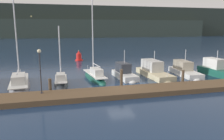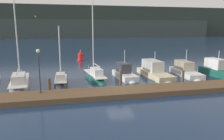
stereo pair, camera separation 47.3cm
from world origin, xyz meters
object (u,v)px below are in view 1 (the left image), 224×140
(sailboat_berth_4, at_px, (95,78))
(motorboat_berth_5, at_px, (124,76))
(motorboat_berth_7, at_px, (184,73))
(dock_lamppost, at_px, (40,64))
(motorboat_berth_6, at_px, (154,73))
(channel_buoy, at_px, (79,57))
(motorboat_berth_8, at_px, (216,72))
(sailboat_berth_2, at_px, (20,85))
(sailboat_berth_3, at_px, (61,83))

(sailboat_berth_4, distance_m, motorboat_berth_5, 3.49)
(motorboat_berth_7, bearing_deg, dock_lamppost, -162.20)
(motorboat_berth_6, relative_size, dock_lamppost, 1.99)
(channel_buoy, distance_m, dock_lamppost, 21.67)
(motorboat_berth_8, bearing_deg, dock_lamppost, -167.97)
(motorboat_berth_5, height_order, channel_buoy, motorboat_berth_5)
(sailboat_berth_2, distance_m, channel_buoy, 18.05)
(sailboat_berth_2, height_order, channel_buoy, sailboat_berth_2)
(motorboat_berth_5, bearing_deg, motorboat_berth_8, -5.70)
(motorboat_berth_5, relative_size, motorboat_berth_6, 0.74)
(motorboat_berth_6, height_order, dock_lamppost, dock_lamppost)
(sailboat_berth_3, distance_m, motorboat_berth_8, 19.06)
(motorboat_berth_7, bearing_deg, sailboat_berth_3, -175.50)
(motorboat_berth_6, xyz_separation_m, channel_buoy, (-7.68, 15.33, 0.34))
(sailboat_berth_2, xyz_separation_m, motorboat_berth_5, (11.45, 1.03, 0.14))
(motorboat_berth_5, bearing_deg, motorboat_berth_6, 0.40)
(motorboat_berth_5, bearing_deg, channel_buoy, 104.22)
(sailboat_berth_2, distance_m, motorboat_berth_5, 11.50)
(sailboat_berth_3, height_order, motorboat_berth_6, sailboat_berth_3)
(channel_buoy, bearing_deg, motorboat_berth_5, -75.78)
(motorboat_berth_5, distance_m, channel_buoy, 15.85)
(sailboat_berth_2, distance_m, sailboat_berth_4, 8.10)
(motorboat_berth_6, height_order, channel_buoy, motorboat_berth_6)
(motorboat_berth_6, distance_m, dock_lamppost, 14.20)
(channel_buoy, height_order, dock_lamppost, dock_lamppost)
(motorboat_berth_6, bearing_deg, sailboat_berth_4, 177.33)
(sailboat_berth_2, relative_size, sailboat_berth_3, 1.66)
(sailboat_berth_4, distance_m, motorboat_berth_7, 11.40)
(sailboat_berth_2, relative_size, motorboat_berth_5, 2.01)
(sailboat_berth_3, bearing_deg, channel_buoy, 78.37)
(sailboat_berth_2, height_order, dock_lamppost, sailboat_berth_2)
(sailboat_berth_2, xyz_separation_m, dock_lamppost, (2.46, -4.56, 2.82))
(sailboat_berth_2, distance_m, motorboat_berth_8, 23.18)
(sailboat_berth_4, xyz_separation_m, motorboat_berth_5, (3.47, -0.36, 0.12))
(motorboat_berth_5, xyz_separation_m, motorboat_berth_7, (7.91, -0.16, 0.02))
(sailboat_berth_4, distance_m, channel_buoy, 15.01)
(motorboat_berth_6, relative_size, channel_buoy, 3.86)
(sailboat_berth_2, relative_size, sailboat_berth_4, 1.15)
(sailboat_berth_2, height_order, sailboat_berth_4, sailboat_berth_2)
(sailboat_berth_2, bearing_deg, dock_lamppost, -61.66)
(motorboat_berth_7, relative_size, channel_buoy, 3.49)
(motorboat_berth_7, height_order, motorboat_berth_8, motorboat_berth_7)
(motorboat_berth_5, relative_size, motorboat_berth_8, 0.93)
(sailboat_berth_2, xyz_separation_m, motorboat_berth_6, (15.24, 1.05, 0.23))
(sailboat_berth_3, relative_size, motorboat_berth_5, 1.21)
(sailboat_berth_4, xyz_separation_m, motorboat_berth_7, (11.39, -0.52, 0.14))
(sailboat_berth_3, distance_m, motorboat_berth_5, 7.46)
(sailboat_berth_2, relative_size, channel_buoy, 5.73)
(sailboat_berth_4, bearing_deg, sailboat_berth_2, -170.09)
(channel_buoy, bearing_deg, sailboat_berth_4, -88.40)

